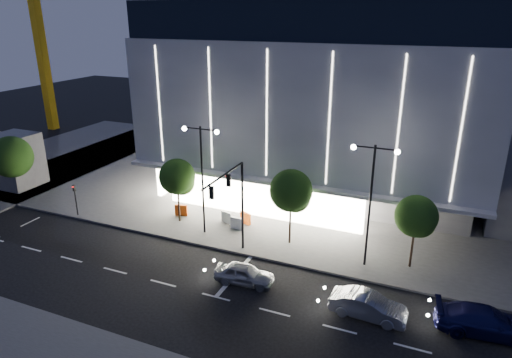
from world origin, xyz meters
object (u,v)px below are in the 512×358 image
object	(u,v)px
street_lamp_east	(371,189)
ped_signal_far	(75,197)
tree_mid	(291,193)
car_lead	(244,274)
barrier_b	(237,223)
tree_left	(178,179)
car_second	(368,306)
car_third	(485,321)
street_lamp_west	(202,165)
barrier_d	(227,217)
tree_right	(416,218)
barrier_a	(181,210)
barrier_c	(245,218)
traffic_mast	(233,195)

from	to	relation	value
street_lamp_east	ped_signal_far	xyz separation A→B (m)	(-25.00, -1.50, -4.07)
street_lamp_east	tree_mid	size ratio (longest dim) A/B	1.46
car_lead	barrier_b	world-z (taller)	car_lead
tree_left	car_second	bearing A→B (deg)	-21.32
ped_signal_far	car_lead	xyz separation A→B (m)	(18.00, -3.81, -1.20)
car_third	barrier_b	size ratio (longest dim) A/B	4.91
street_lamp_west	car_lead	distance (m)	9.59
street_lamp_east	ped_signal_far	distance (m)	25.37
car_second	barrier_d	size ratio (longest dim) A/B	4.11
tree_mid	tree_left	bearing A→B (deg)	-180.00
tree_right	barrier_d	distance (m)	15.52
street_lamp_east	barrier_a	bearing A→B (deg)	173.00
tree_mid	barrier_b	bearing A→B (deg)	173.34
ped_signal_far	barrier_d	xyz separation A→B (m)	(12.90, 3.78, -1.24)
car_lead	barrier_a	world-z (taller)	car_lead
car_second	barrier_a	world-z (taller)	car_second
street_lamp_east	car_lead	xyz separation A→B (m)	(-7.00, -5.31, -5.27)
car_third	barrier_b	world-z (taller)	car_third
street_lamp_west	ped_signal_far	size ratio (longest dim) A/B	3.00
street_lamp_west	barrier_c	size ratio (longest dim) A/B	8.18
tree_right	barrier_c	size ratio (longest dim) A/B	5.01
traffic_mast	tree_left	world-z (taller)	traffic_mast
street_lamp_east	barrier_d	bearing A→B (deg)	169.32
street_lamp_east	barrier_d	size ratio (longest dim) A/B	8.18
tree_right	car_third	size ratio (longest dim) A/B	1.02
barrier_c	street_lamp_west	bearing A→B (deg)	-107.02
ped_signal_far	tree_left	size ratio (longest dim) A/B	0.52
ped_signal_far	barrier_d	bearing A→B (deg)	16.35
traffic_mast	barrier_d	xyz separation A→B (m)	(-3.10, 4.94, -4.38)
tree_left	car_third	distance (m)	24.41
tree_right	traffic_mast	bearing A→B (deg)	-162.98
car_lead	barrier_b	size ratio (longest dim) A/B	3.67
ped_signal_far	barrier_a	bearing A→B (deg)	22.45
barrier_a	barrier_d	size ratio (longest dim) A/B	1.00
barrier_b	tree_right	bearing A→B (deg)	0.74
ped_signal_far	barrier_a	distance (m)	9.31
tree_left	barrier_a	world-z (taller)	tree_left
tree_right	car_second	bearing A→B (deg)	-104.91
barrier_a	barrier_b	bearing A→B (deg)	-18.13
traffic_mast	barrier_b	size ratio (longest dim) A/B	6.43
car_third	barrier_d	world-z (taller)	car_third
traffic_mast	car_second	distance (m)	11.51
street_lamp_west	tree_right	distance (m)	16.19
tree_mid	ped_signal_far	bearing A→B (deg)	-172.45
car_third	barrier_a	distance (m)	24.93
tree_right	barrier_c	distance (m)	14.11
car_lead	barrier_a	bearing A→B (deg)	47.20
car_third	barrier_a	xyz separation A→B (m)	(-24.03, 6.61, -0.13)
street_lamp_east	ped_signal_far	size ratio (longest dim) A/B	3.00
car_third	barrier_d	size ratio (longest dim) A/B	4.91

